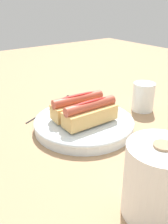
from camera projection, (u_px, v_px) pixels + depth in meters
The scene contains 8 objects.
ground_plane at pixel (77, 129), 0.69m from camera, with size 2.40×2.40×0.00m, color #9E7A56.
serving_bowl at pixel (84, 123), 0.69m from camera, with size 0.27×0.27×0.03m.
hotdog_front at pixel (78, 106), 0.69m from camera, with size 0.15×0.06×0.06m.
hotdog_back at pixel (90, 113), 0.65m from camera, with size 0.15×0.05×0.06m.
water_glass at pixel (143, 98), 0.79m from camera, with size 0.07×0.07×0.09m.
paper_towel_roll at pixel (158, 181), 0.40m from camera, with size 0.11×0.11×0.13m.
chopstick_near at pixel (48, 109), 0.80m from camera, with size 0.01×0.01×0.22m, color black.
chopstick_far at pixel (54, 106), 0.83m from camera, with size 0.01×0.01×0.22m, color black.
Camera 1 is at (0.35, 0.50, 0.33)m, focal length 39.96 mm.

